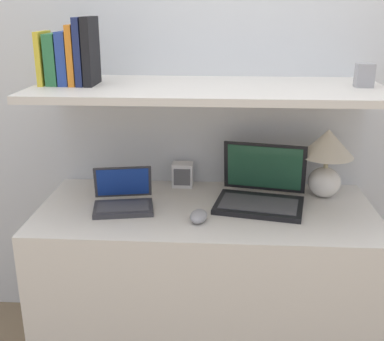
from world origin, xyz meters
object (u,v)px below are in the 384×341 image
at_px(book_navy, 82,51).
at_px(book_orange, 75,55).
at_px(shelf_gadget, 364,75).
at_px(laptop_small, 123,200).
at_px(table_lamp, 327,155).
at_px(book_black, 91,51).
at_px(laptop_large, 261,193).
at_px(computer_mouse, 199,216).
at_px(book_blue, 66,58).
at_px(book_yellow, 44,58).
at_px(book_green, 54,59).
at_px(router_box, 183,175).

bearing_deg(book_navy, book_orange, 180.00).
bearing_deg(shelf_gadget, laptop_small, -174.34).
xyz_separation_m(table_lamp, book_black, (-0.94, -0.09, 0.42)).
height_order(laptop_large, laptop_small, laptop_large).
xyz_separation_m(laptop_small, computer_mouse, (0.31, -0.11, -0.01)).
height_order(book_blue, shelf_gadget, book_blue).
height_order(table_lamp, laptop_large, table_lamp).
xyz_separation_m(laptop_small, book_yellow, (-0.30, 0.09, 0.54)).
bearing_deg(shelf_gadget, book_blue, 180.00).
relative_size(computer_mouse, book_orange, 0.48).
bearing_deg(book_orange, laptop_small, -26.77).
height_order(computer_mouse, book_green, book_green).
bearing_deg(laptop_small, book_orange, 153.23).
height_order(router_box, shelf_gadget, shelf_gadget).
bearing_deg(laptop_large, shelf_gadget, 1.84).
height_order(router_box, book_yellow, book_yellow).
bearing_deg(book_yellow, table_lamp, 4.49).
height_order(router_box, book_blue, book_blue).
bearing_deg(book_black, book_blue, 180.00).
relative_size(laptop_large, book_orange, 1.74).
bearing_deg(laptop_small, book_green, 160.78).
xyz_separation_m(computer_mouse, book_orange, (-0.49, 0.20, 0.57)).
xyz_separation_m(table_lamp, router_box, (-0.61, 0.08, -0.13)).
bearing_deg(laptop_large, book_orange, 179.09).
height_order(computer_mouse, shelf_gadget, shelf_gadget).
bearing_deg(laptop_large, book_blue, 179.13).
bearing_deg(book_green, book_black, 0.00).
relative_size(table_lamp, shelf_gadget, 3.33).
bearing_deg(book_green, computer_mouse, -19.47).
relative_size(book_yellow, shelf_gadget, 2.27).
height_order(book_yellow, shelf_gadget, book_yellow).
xyz_separation_m(computer_mouse, book_blue, (-0.52, 0.20, 0.56)).
bearing_deg(shelf_gadget, table_lamp, 135.60).
relative_size(book_blue, book_black, 0.79).
bearing_deg(table_lamp, router_box, 172.16).
distance_m(router_box, book_orange, 0.69).
height_order(router_box, book_orange, book_orange).
xyz_separation_m(laptop_small, book_navy, (-0.15, 0.09, 0.57)).
xyz_separation_m(laptop_large, book_yellow, (-0.85, 0.01, 0.53)).
bearing_deg(book_navy, book_blue, 180.00).
relative_size(computer_mouse, book_blue, 0.54).
distance_m(book_navy, shelf_gadget, 1.07).
relative_size(book_navy, book_black, 0.99).
height_order(book_yellow, book_black, book_black).
bearing_deg(book_yellow, router_box, 18.40).
xyz_separation_m(router_box, book_black, (-0.33, -0.17, 0.55)).
distance_m(book_yellow, book_navy, 0.15).
bearing_deg(table_lamp, book_blue, -175.14).
bearing_deg(computer_mouse, book_green, 160.53).
xyz_separation_m(book_green, book_black, (0.14, 0.00, 0.03)).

